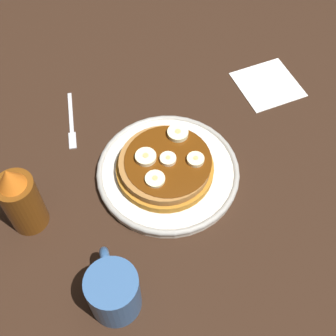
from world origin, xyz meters
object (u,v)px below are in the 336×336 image
(fork, at_px, (71,123))
(banana_slice_4, at_px, (178,133))
(banana_slice_1, at_px, (196,160))
(banana_slice_2, at_px, (155,179))
(banana_slice_0, at_px, (170,157))
(banana_slice_3, at_px, (146,157))
(napkin, at_px, (268,84))
(pancake_stack, at_px, (165,167))
(coffee_mug, at_px, (113,290))
(syrup_bottle, at_px, (21,200))
(plate, at_px, (168,172))

(fork, bearing_deg, banana_slice_4, -123.71)
(banana_slice_1, xyz_separation_m, fork, (0.17, 0.18, -0.04))
(banana_slice_2, bearing_deg, banana_slice_0, -46.00)
(banana_slice_3, relative_size, napkin, 0.31)
(napkin, bearing_deg, banana_slice_2, 122.58)
(banana_slice_2, distance_m, fork, 0.22)
(pancake_stack, distance_m, fork, 0.20)
(coffee_mug, bearing_deg, syrup_bottle, 31.29)
(pancake_stack, relative_size, banana_slice_2, 5.08)
(banana_slice_0, bearing_deg, coffee_mug, 143.85)
(fork, bearing_deg, banana_slice_2, -150.28)
(banana_slice_4, bearing_deg, banana_slice_3, 116.60)
(banana_slice_0, height_order, banana_slice_2, banana_slice_0)
(banana_slice_0, xyz_separation_m, banana_slice_1, (-0.02, -0.04, 0.00))
(coffee_mug, xyz_separation_m, napkin, (0.32, -0.37, -0.04))
(pancake_stack, xyz_separation_m, banana_slice_3, (0.02, 0.03, 0.02))
(coffee_mug, relative_size, syrup_bottle, 0.74)
(banana_slice_2, bearing_deg, napkin, -57.42)
(banana_slice_3, xyz_separation_m, fork, (0.14, 0.10, -0.04))
(banana_slice_1, bearing_deg, banana_slice_3, 70.38)
(coffee_mug, bearing_deg, banana_slice_2, -33.61)
(banana_slice_3, height_order, fork, banana_slice_3)
(pancake_stack, distance_m, napkin, 0.29)
(banana_slice_0, xyz_separation_m, fork, (0.15, 0.14, -0.04))
(banana_slice_4, xyz_separation_m, coffee_mug, (-0.22, 0.16, -0.01))
(pancake_stack, relative_size, syrup_bottle, 1.15)
(banana_slice_3, bearing_deg, napkin, -64.58)
(banana_slice_3, bearing_deg, fork, 35.78)
(plate, relative_size, syrup_bottle, 1.71)
(banana_slice_0, relative_size, banana_slice_3, 0.78)
(banana_slice_0, distance_m, banana_slice_4, 0.05)
(syrup_bottle, bearing_deg, banana_slice_3, -80.78)
(plate, relative_size, banana_slice_3, 6.95)
(banana_slice_1, bearing_deg, pancake_stack, 76.93)
(banana_slice_1, distance_m, coffee_mug, 0.24)
(banana_slice_1, distance_m, fork, 0.25)
(syrup_bottle, bearing_deg, banana_slice_1, -88.89)
(banana_slice_4, relative_size, syrup_bottle, 0.25)
(plate, bearing_deg, banana_slice_0, -56.39)
(banana_slice_2, relative_size, coffee_mug, 0.31)
(plate, distance_m, banana_slice_2, 0.06)
(banana_slice_1, height_order, coffee_mug, coffee_mug)
(plate, bearing_deg, banana_slice_4, -33.99)
(banana_slice_1, height_order, banana_slice_3, banana_slice_3)
(banana_slice_0, relative_size, banana_slice_1, 0.95)
(plate, height_order, banana_slice_4, banana_slice_4)
(banana_slice_2, distance_m, coffee_mug, 0.18)
(banana_slice_0, relative_size, coffee_mug, 0.26)
(banana_slice_1, xyz_separation_m, banana_slice_3, (0.03, 0.07, 0.00))
(banana_slice_0, height_order, fork, banana_slice_0)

